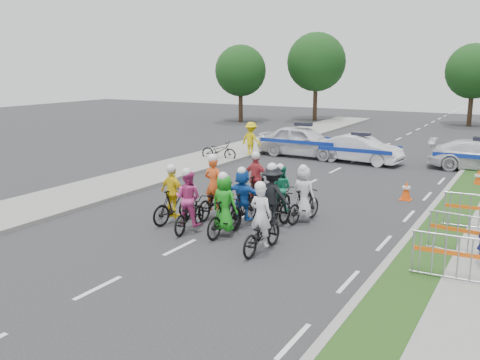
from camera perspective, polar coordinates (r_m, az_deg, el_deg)
The scene contains 26 objects.
ground at distance 14.29m, azimuth -6.42°, elevation -7.17°, with size 90.00×90.00×0.00m, color #28282B.
curb_right at distance 16.79m, azimuth 18.53°, elevation -4.56°, with size 0.20×60.00×0.12m, color gray.
grass_strip at distance 16.68m, azimuth 20.88°, elevation -4.86°, with size 1.20×60.00×0.11m, color #224014.
sidewalk_left at distance 21.98m, azimuth -12.54°, elevation -0.29°, with size 3.00×60.00×0.13m, color gray.
rider_0 at distance 13.70m, azimuth 2.31°, elevation -5.21°, with size 0.71×1.87×1.89m.
rider_1 at distance 14.94m, azimuth -1.64°, elevation -3.32°, with size 0.80×1.78×1.85m.
rider_2 at distance 15.48m, azimuth -5.49°, elevation -2.93°, with size 0.90×1.91×1.87m.
rider_3 at distance 16.27m, azimuth -7.11°, elevation -2.17°, with size 0.97×1.80×1.83m.
rider_4 at distance 15.59m, azimuth 3.52°, elevation -2.51°, with size 1.16×2.01×1.98m.
rider_5 at distance 15.95m, azimuth 0.31°, elevation -2.18°, with size 1.42×1.70×1.79m.
rider_6 at distance 16.87m, azimuth -2.74°, elevation -1.71°, with size 0.74×2.00×2.03m.
rider_7 at distance 16.39m, azimuth 6.79°, elevation -2.07°, with size 0.83×1.77×1.80m.
rider_8 at distance 17.00m, azimuth 4.37°, elevation -1.71°, with size 0.76×1.72×1.70m.
rider_9 at distance 17.98m, azimuth 1.79°, elevation -0.60°, with size 0.98×1.84×1.91m.
police_car_0 at distance 28.09m, azimuth 6.74°, elevation 4.13°, with size 1.89×4.70×1.60m, color silver.
police_car_1 at distance 26.74m, azimuth 12.71°, elevation 3.23°, with size 1.42×4.07×1.34m, color silver.
marshal_hiviz at distance 27.88m, azimuth 1.19°, elevation 4.36°, with size 1.16×0.67×1.80m, color #DDC10B.
barrier_0 at distance 12.64m, azimuth 22.22°, elevation -7.98°, with size 2.00×0.50×1.12m, color #A5A8AD, non-canonical shape.
barrier_1 at distance 14.35m, azimuth 23.20°, elevation -5.68°, with size 2.00×0.50×1.12m, color #A5A8AD, non-canonical shape.
barrier_2 at distance 16.71m, azimuth 24.21°, elevation -3.31°, with size 2.00×0.50×1.12m, color #A5A8AD, non-canonical shape.
cone_0 at distance 19.86m, azimuth 17.31°, elevation -1.08°, with size 0.40×0.40×0.70m.
cone_1 at distance 22.97m, azimuth 24.06°, elevation 0.16°, with size 0.40×0.40×0.70m.
parked_bike at distance 26.87m, azimuth -2.27°, elevation 3.15°, with size 0.64×1.83×0.96m, color black.
tree_0 at distance 44.65m, azimuth 0.07°, elevation 11.57°, with size 4.20×4.20×6.30m.
tree_3 at distance 46.11m, azimuth 8.14°, elevation 12.35°, with size 4.90×4.90×7.35m.
tree_4 at distance 45.14m, azimuth 23.65°, elevation 10.57°, with size 4.20×4.20×6.30m.
Camera 1 is at (7.99, -10.86, 4.74)m, focal length 40.00 mm.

